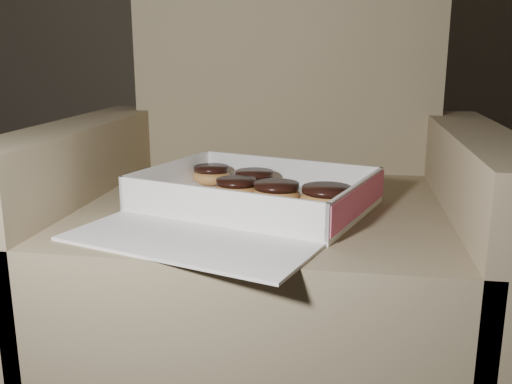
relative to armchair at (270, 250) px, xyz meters
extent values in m
cube|color=#877956|center=(0.00, -0.05, -0.08)|extent=(0.70, 0.70, 0.41)
cube|color=#877956|center=(0.00, 0.27, 0.37)|extent=(0.70, 0.14, 0.50)
cube|color=#877956|center=(-0.38, -0.05, -0.02)|extent=(0.12, 0.70, 0.54)
cube|color=#877956|center=(0.38, -0.05, -0.02)|extent=(0.12, 0.70, 0.54)
cube|color=white|center=(-0.01, -0.11, 0.12)|extent=(0.45, 0.39, 0.01)
cube|color=white|center=(0.03, 0.02, 0.16)|extent=(0.36, 0.12, 0.06)
cube|color=white|center=(-0.05, -0.24, 0.16)|extent=(0.36, 0.12, 0.06)
cube|color=white|center=(-0.19, -0.05, 0.16)|extent=(0.09, 0.27, 0.06)
cube|color=white|center=(0.17, -0.17, 0.16)|extent=(0.09, 0.27, 0.06)
cube|color=#D9577F|center=(0.17, -0.17, 0.16)|extent=(0.09, 0.27, 0.05)
cube|color=white|center=(-0.08, -0.32, 0.12)|extent=(0.40, 0.27, 0.01)
ellipsoid|color=#D5894A|center=(-0.03, -0.03, 0.15)|extent=(0.08, 0.08, 0.04)
cylinder|color=black|center=(-0.03, -0.03, 0.16)|extent=(0.07, 0.07, 0.01)
ellipsoid|color=#D5894A|center=(0.03, -0.13, 0.15)|extent=(0.08, 0.08, 0.04)
cylinder|color=black|center=(0.03, -0.13, 0.17)|extent=(0.08, 0.08, 0.01)
ellipsoid|color=#D5894A|center=(-0.05, -0.10, 0.15)|extent=(0.08, 0.08, 0.04)
cylinder|color=black|center=(-0.05, -0.10, 0.16)|extent=(0.07, 0.07, 0.01)
ellipsoid|color=#D5894A|center=(-0.12, 0.01, 0.15)|extent=(0.08, 0.08, 0.04)
cylinder|color=black|center=(-0.12, 0.01, 0.16)|extent=(0.07, 0.07, 0.01)
ellipsoid|color=#D5894A|center=(0.12, -0.15, 0.15)|extent=(0.09, 0.09, 0.04)
cylinder|color=black|center=(0.12, -0.15, 0.17)|extent=(0.08, 0.08, 0.01)
ellipsoid|color=black|center=(0.10, -0.16, 0.13)|extent=(0.01, 0.01, 0.00)
ellipsoid|color=black|center=(-0.21, -0.17, 0.13)|extent=(0.01, 0.01, 0.00)
ellipsoid|color=black|center=(0.05, -0.19, 0.13)|extent=(0.01, 0.01, 0.00)
ellipsoid|color=black|center=(0.12, -0.16, 0.13)|extent=(0.01, 0.01, 0.00)
ellipsoid|color=black|center=(-0.19, -0.17, 0.13)|extent=(0.01, 0.01, 0.00)
camera|label=1|loc=(0.15, -1.08, 0.40)|focal=40.00mm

